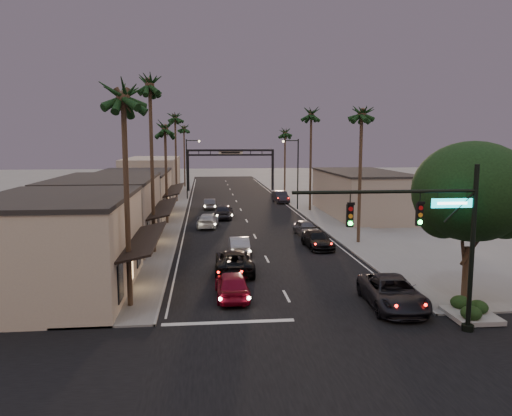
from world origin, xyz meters
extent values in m
plane|color=slate|center=(0.00, 40.00, 0.00)|extent=(200.00, 200.00, 0.00)
cube|color=black|center=(0.00, 45.00, 0.00)|extent=(14.00, 120.00, 0.02)
cube|color=black|center=(0.00, 0.00, 0.00)|extent=(80.00, 12.00, 0.02)
cube|color=slate|center=(-9.50, 52.00, 0.06)|extent=(5.00, 92.00, 0.12)
cube|color=slate|center=(9.50, 52.00, 0.06)|extent=(5.00, 92.00, 0.12)
cube|color=#B9A78D|center=(-13.00, 12.00, 2.75)|extent=(8.00, 12.00, 5.50)
cube|color=gray|center=(-13.00, 26.00, 2.75)|extent=(8.00, 14.00, 5.50)
cube|color=#B9A78D|center=(-13.00, 42.00, 2.50)|extent=(8.00, 16.00, 5.00)
cube|color=gray|center=(-13.00, 65.00, 3.00)|extent=(8.00, 20.00, 6.00)
cube|color=gray|center=(14.00, 40.00, 2.50)|extent=(8.00, 18.00, 5.00)
cylinder|color=black|center=(7.60, 4.00, 3.90)|extent=(0.22, 0.22, 7.80)
cylinder|color=black|center=(3.40, 4.00, 6.60)|extent=(8.40, 0.16, 0.16)
cube|color=black|center=(1.80, 4.00, 5.55)|extent=(0.28, 0.22, 1.00)
cube|color=black|center=(5.00, 4.00, 5.55)|extent=(0.28, 0.22, 1.00)
cube|color=#0CAAB7|center=(6.50, 4.00, 6.05)|extent=(1.90, 0.08, 0.42)
cylinder|color=#38281C|center=(9.40, 7.50, 1.60)|extent=(0.52, 0.52, 3.20)
ellipsoid|color=black|center=(9.40, 7.50, 6.20)|extent=(6.20, 6.20, 5.20)
sphere|color=black|center=(10.80, 6.70, 5.40)|extent=(3.20, 3.20, 3.20)
sphere|color=black|center=(8.20, 8.10, 5.00)|extent=(2.80, 2.80, 2.80)
cube|color=gray|center=(8.60, 5.50, 0.00)|extent=(2.20, 2.60, 0.24)
cube|color=black|center=(-7.40, 70.00, 3.50)|extent=(0.40, 0.40, 7.00)
cube|color=black|center=(7.40, 70.00, 3.50)|extent=(0.40, 0.40, 7.00)
cube|color=black|center=(0.00, 70.00, 7.10)|extent=(15.20, 0.35, 0.35)
cube|color=black|center=(0.00, 70.00, 6.30)|extent=(15.20, 0.30, 0.30)
cube|color=beige|center=(0.00, 69.98, 6.70)|extent=(4.20, 0.12, 1.00)
cylinder|color=black|center=(7.20, 45.00, 4.50)|extent=(0.16, 0.16, 9.00)
cylinder|color=black|center=(6.20, 45.00, 8.80)|extent=(2.00, 0.12, 0.12)
sphere|color=#FFD899|center=(5.30, 45.00, 8.70)|extent=(0.30, 0.30, 0.30)
cylinder|color=black|center=(-7.20, 58.00, 4.50)|extent=(0.16, 0.16, 9.00)
cylinder|color=black|center=(-6.20, 58.00, 8.80)|extent=(2.00, 0.12, 0.12)
sphere|color=#FFD899|center=(-5.30, 58.00, 8.70)|extent=(0.30, 0.30, 0.30)
cylinder|color=#38281C|center=(-8.60, 9.00, 5.50)|extent=(0.28, 0.28, 11.00)
sphere|color=black|center=(-8.60, 9.00, 11.60)|extent=(3.20, 3.20, 3.20)
cylinder|color=#38281C|center=(-8.60, 22.00, 6.50)|extent=(0.28, 0.28, 13.00)
sphere|color=black|center=(-8.60, 22.00, 13.60)|extent=(3.20, 3.20, 3.20)
cylinder|color=#38281C|center=(-8.60, 36.00, 5.00)|extent=(0.28, 0.28, 10.00)
sphere|color=black|center=(-8.60, 36.00, 10.60)|extent=(3.20, 3.20, 3.20)
cylinder|color=#38281C|center=(-8.60, 55.00, 6.00)|extent=(0.28, 0.28, 12.00)
sphere|color=black|center=(-8.60, 55.00, 12.60)|extent=(3.20, 3.20, 3.20)
cylinder|color=#38281C|center=(8.60, 24.00, 5.50)|extent=(0.28, 0.28, 11.00)
sphere|color=black|center=(8.60, 24.00, 11.60)|extent=(3.20, 3.20, 3.20)
cylinder|color=#38281C|center=(8.60, 44.00, 6.00)|extent=(0.28, 0.28, 12.00)
sphere|color=black|center=(8.60, 44.00, 12.60)|extent=(3.20, 3.20, 3.20)
cylinder|color=#38281C|center=(8.60, 64.00, 5.00)|extent=(0.28, 0.28, 10.00)
sphere|color=black|center=(8.60, 64.00, 10.60)|extent=(3.20, 3.20, 3.20)
cylinder|color=#38281C|center=(-8.30, 78.00, 5.50)|extent=(0.28, 0.28, 11.00)
sphere|color=black|center=(-8.30, 78.00, 11.60)|extent=(3.20, 3.20, 3.20)
imported|color=maroon|center=(-3.10, 10.06, 0.78)|extent=(1.90, 4.58, 1.55)
imported|color=black|center=(-2.64, 15.56, 0.77)|extent=(2.77, 5.66, 1.55)
imported|color=gray|center=(-1.96, 21.06, 0.70)|extent=(1.49, 4.23, 1.39)
imported|color=#AEAEAE|center=(-4.30, 33.35, 0.71)|extent=(2.41, 5.03, 1.41)
imported|color=black|center=(-2.47, 38.85, 0.84)|extent=(2.44, 5.10, 1.68)
imported|color=#454449|center=(-3.95, 47.05, 0.67)|extent=(1.56, 4.13, 1.35)
imported|color=black|center=(5.32, 7.59, 0.81)|extent=(3.01, 5.95, 1.61)
imported|color=black|center=(4.64, 22.45, 0.70)|extent=(2.20, 4.91, 1.40)
imported|color=#505056|center=(4.77, 27.95, 0.70)|extent=(2.08, 4.26, 1.40)
imported|color=black|center=(6.20, 52.77, 0.81)|extent=(2.00, 5.02, 1.62)
camera|label=1|loc=(-4.56, -17.23, 8.86)|focal=35.00mm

